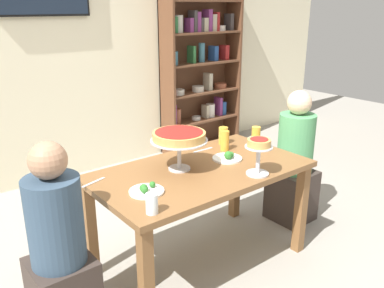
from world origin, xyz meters
name	(u,v)px	position (x,y,z in m)	size (l,w,h in m)	color
ground_plane	(200,261)	(0.00, 0.00, 0.00)	(12.00, 12.00, 0.00)	gray
rear_partition	(65,46)	(0.00, 2.20, 1.40)	(8.00, 0.12, 2.80)	beige
dining_table	(201,182)	(0.00, 0.00, 0.64)	(1.48, 0.82, 0.74)	brown
bookshelf	(200,58)	(1.64, 2.01, 1.17)	(1.10, 0.30, 2.21)	brown
diner_head_east	(294,166)	(1.04, 0.01, 0.49)	(0.34, 0.34, 1.15)	#382D28
diner_head_west	(59,255)	(-1.03, -0.01, 0.49)	(0.34, 0.34, 1.15)	#382D28
deep_dish_pizza_stand	(179,138)	(-0.12, 0.08, 0.96)	(0.38, 0.38, 0.27)	silver
personal_pizza_stand	(259,149)	(0.23, -0.31, 0.91)	(0.18, 0.18, 0.25)	silver
salad_plate_near_diner	(228,157)	(0.26, 0.01, 0.76)	(0.21, 0.21, 0.07)	white
salad_plate_far_diner	(146,190)	(-0.50, -0.09, 0.76)	(0.21, 0.21, 0.06)	white
beer_glass_amber_tall	(223,136)	(0.47, 0.29, 0.81)	(0.07, 0.07, 0.14)	gold
beer_glass_amber_short	(225,141)	(0.38, 0.17, 0.82)	(0.07, 0.07, 0.15)	gold
beer_glass_amber_spare	(256,136)	(0.65, 0.11, 0.82)	(0.07, 0.07, 0.15)	gold
water_glass_clear_near	(152,204)	(-0.61, -0.32, 0.80)	(0.07, 0.07, 0.11)	white
cutlery_fork_near	(94,182)	(-0.68, 0.24, 0.74)	(0.18, 0.02, 0.01)	silver
cutlery_knife_near	(203,150)	(0.25, 0.27, 0.74)	(0.18, 0.02, 0.01)	silver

